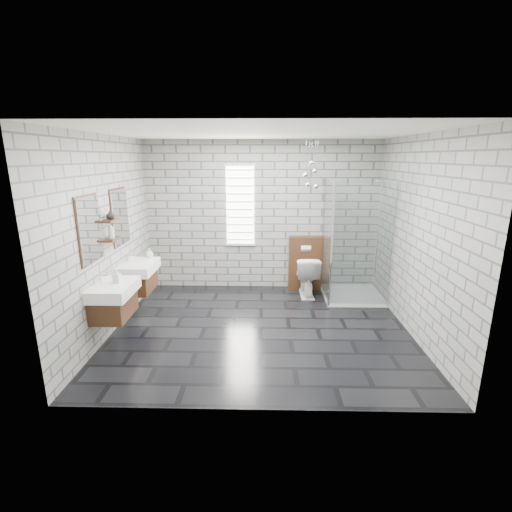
{
  "coord_description": "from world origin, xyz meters",
  "views": [
    {
      "loc": [
        0.05,
        -4.92,
        2.41
      ],
      "look_at": [
        -0.08,
        0.35,
        0.99
      ],
      "focal_mm": 26.0,
      "sensor_mm": 36.0,
      "label": 1
    }
  ],
  "objects_px": {
    "vanity_right": "(136,268)",
    "toilet": "(307,275)",
    "vanity_left": "(111,291)",
    "shower_enclosure": "(349,271)",
    "cistern_panel": "(305,263)"
  },
  "relations": [
    {
      "from": "shower_enclosure",
      "to": "toilet",
      "type": "height_order",
      "value": "shower_enclosure"
    },
    {
      "from": "cistern_panel",
      "to": "vanity_left",
      "type": "bearing_deg",
      "value": -140.46
    },
    {
      "from": "shower_enclosure",
      "to": "toilet",
      "type": "bearing_deg",
      "value": 164.52
    },
    {
      "from": "vanity_right",
      "to": "toilet",
      "type": "relative_size",
      "value": 2.18
    },
    {
      "from": "shower_enclosure",
      "to": "toilet",
      "type": "relative_size",
      "value": 2.82
    },
    {
      "from": "cistern_panel",
      "to": "shower_enclosure",
      "type": "distance_m",
      "value": 0.87
    },
    {
      "from": "vanity_right",
      "to": "shower_enclosure",
      "type": "distance_m",
      "value": 3.5
    },
    {
      "from": "cistern_panel",
      "to": "shower_enclosure",
      "type": "xyz_separation_m",
      "value": [
        0.7,
        -0.52,
        0.0
      ]
    },
    {
      "from": "vanity_right",
      "to": "shower_enclosure",
      "type": "xyz_separation_m",
      "value": [
        3.41,
        0.74,
        -0.25
      ]
    },
    {
      "from": "vanity_right",
      "to": "cistern_panel",
      "type": "relative_size",
      "value": 1.57
    },
    {
      "from": "vanity_left",
      "to": "vanity_right",
      "type": "height_order",
      "value": "same"
    },
    {
      "from": "toilet",
      "to": "cistern_panel",
      "type": "bearing_deg",
      "value": -90.87
    },
    {
      "from": "vanity_left",
      "to": "shower_enclosure",
      "type": "distance_m",
      "value": 3.82
    },
    {
      "from": "vanity_right",
      "to": "toilet",
      "type": "xyz_separation_m",
      "value": [
        2.71,
        0.94,
        -0.4
      ]
    },
    {
      "from": "vanity_right",
      "to": "cistern_panel",
      "type": "height_order",
      "value": "vanity_right"
    }
  ]
}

